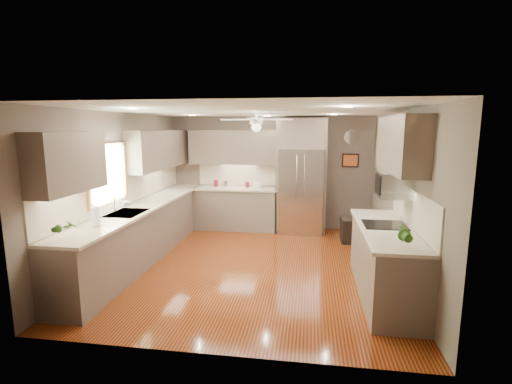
% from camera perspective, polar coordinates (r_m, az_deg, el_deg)
% --- Properties ---
extents(floor, '(5.00, 5.00, 0.00)m').
position_cam_1_polar(floor, '(6.27, -0.35, -11.16)').
color(floor, '#4F110A').
rests_on(floor, ground).
extents(ceiling, '(5.00, 5.00, 0.00)m').
position_cam_1_polar(ceiling, '(5.86, -0.38, 12.31)').
color(ceiling, white).
rests_on(ceiling, ground).
extents(wall_back, '(4.50, 0.00, 4.50)m').
position_cam_1_polar(wall_back, '(8.39, 2.23, 2.99)').
color(wall_back, '#65574D').
rests_on(wall_back, ground).
extents(wall_front, '(4.50, 0.00, 4.50)m').
position_cam_1_polar(wall_front, '(3.55, -6.54, -6.51)').
color(wall_front, '#65574D').
rests_on(wall_front, ground).
extents(wall_left, '(0.00, 5.00, 5.00)m').
position_cam_1_polar(wall_left, '(6.66, -19.88, 0.63)').
color(wall_left, '#65574D').
rests_on(wall_left, ground).
extents(wall_right, '(0.00, 5.00, 5.00)m').
position_cam_1_polar(wall_right, '(6.03, 21.29, -0.36)').
color(wall_right, '#65574D').
rests_on(wall_right, ground).
extents(canister_a, '(0.10, 0.10, 0.16)m').
position_cam_1_polar(canister_a, '(8.39, -6.18, 1.35)').
color(canister_a, maroon).
rests_on(canister_a, back_run).
extents(canister_b, '(0.12, 0.12, 0.15)m').
position_cam_1_polar(canister_b, '(8.28, -4.68, 1.20)').
color(canister_b, silver).
rests_on(canister_b, back_run).
extents(canister_d, '(0.11, 0.11, 0.13)m').
position_cam_1_polar(canister_d, '(8.25, -1.36, 1.12)').
color(canister_d, maroon).
rests_on(canister_d, back_run).
extents(soap_bottle, '(0.11, 0.11, 0.18)m').
position_cam_1_polar(soap_bottle, '(6.40, -19.37, -1.70)').
color(soap_bottle, white).
rests_on(soap_bottle, left_run).
extents(potted_plant_left, '(0.19, 0.16, 0.31)m').
position_cam_1_polar(potted_plant_left, '(4.91, -27.25, -4.82)').
color(potted_plant_left, '#2C5819').
rests_on(potted_plant_left, left_run).
extents(potted_plant_right, '(0.19, 0.16, 0.33)m').
position_cam_1_polar(potted_plant_right, '(4.37, 21.90, -6.05)').
color(potted_plant_right, '#2C5819').
rests_on(potted_plant_right, right_run).
extents(bowl, '(0.27, 0.27, 0.06)m').
position_cam_1_polar(bowl, '(8.14, 0.29, 0.79)').
color(bowl, '#B3AD86').
rests_on(bowl, back_run).
extents(left_run, '(0.65, 4.70, 1.45)m').
position_cam_1_polar(left_run, '(6.81, -16.71, -5.58)').
color(left_run, brown).
rests_on(left_run, ground).
extents(back_run, '(1.85, 0.65, 1.45)m').
position_cam_1_polar(back_run, '(8.34, -2.99, -2.39)').
color(back_run, brown).
rests_on(back_run, ground).
extents(uppers, '(4.50, 4.70, 0.95)m').
position_cam_1_polar(uppers, '(6.71, -5.75, 6.58)').
color(uppers, brown).
rests_on(uppers, wall_left).
extents(window, '(0.05, 1.12, 0.92)m').
position_cam_1_polar(window, '(6.17, -21.97, 2.64)').
color(window, '#BFF2B2').
rests_on(window, wall_left).
extents(sink, '(0.50, 0.70, 0.32)m').
position_cam_1_polar(sink, '(6.14, -19.26, -3.33)').
color(sink, silver).
rests_on(sink, left_run).
extents(refrigerator, '(1.06, 0.75, 2.45)m').
position_cam_1_polar(refrigerator, '(8.02, 6.95, 2.16)').
color(refrigerator, silver).
rests_on(refrigerator, ground).
extents(right_run, '(0.70, 2.20, 1.45)m').
position_cam_1_polar(right_run, '(5.39, 19.29, -9.81)').
color(right_run, brown).
rests_on(right_run, ground).
extents(microwave, '(0.43, 0.55, 0.34)m').
position_cam_1_polar(microwave, '(5.41, 20.40, 1.08)').
color(microwave, silver).
rests_on(microwave, wall_right).
extents(ceiling_fan, '(1.18, 1.18, 0.32)m').
position_cam_1_polar(ceiling_fan, '(6.15, 0.06, 10.63)').
color(ceiling_fan, white).
rests_on(ceiling_fan, ceiling).
extents(recessed_lights, '(2.84, 3.14, 0.01)m').
position_cam_1_polar(recessed_lights, '(6.26, -0.18, 12.10)').
color(recessed_lights, white).
rests_on(recessed_lights, ceiling).
extents(wall_clock, '(0.30, 0.03, 0.30)m').
position_cam_1_polar(wall_clock, '(8.32, 14.45, 8.16)').
color(wall_clock, white).
rests_on(wall_clock, wall_back).
extents(framed_print, '(0.36, 0.03, 0.30)m').
position_cam_1_polar(framed_print, '(8.34, 14.31, 4.72)').
color(framed_print, black).
rests_on(framed_print, wall_back).
extents(stool, '(0.45, 0.45, 0.49)m').
position_cam_1_polar(stool, '(7.66, 14.57, -5.70)').
color(stool, black).
rests_on(stool, ground).
extents(paper_towel, '(0.11, 0.11, 0.28)m').
position_cam_1_polar(paper_towel, '(5.41, -23.43, -3.43)').
color(paper_towel, white).
rests_on(paper_towel, left_run).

